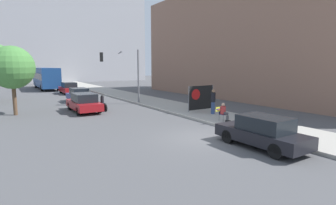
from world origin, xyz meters
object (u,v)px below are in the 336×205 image
object	(u,v)px
car_on_road_nearest	(84,103)
car_on_road_distant	(69,88)
motorcycle_on_road	(102,104)
street_tree_near_curb	(12,68)
protest_banner	(201,98)
traffic_light_pole	(124,66)
jogger_on_sidewalk	(213,101)
seated_protester	(224,112)
parked_car_curbside	(262,132)
car_on_road_midblock	(79,95)
city_bus_on_road	(46,77)

from	to	relation	value
car_on_road_nearest	car_on_road_distant	bearing A→B (deg)	82.20
motorcycle_on_road	street_tree_near_curb	size ratio (longest dim) A/B	0.44
protest_banner	traffic_light_pole	world-z (taller)	traffic_light_pole
traffic_light_pole	street_tree_near_curb	world-z (taller)	traffic_light_pole
jogger_on_sidewalk	seated_protester	bearing A→B (deg)	56.53
car_on_road_distant	street_tree_near_curb	xyz separation A→B (m)	(-6.84, -13.86, 2.80)
parked_car_curbside	car_on_road_midblock	bearing A→B (deg)	98.82
seated_protester	jogger_on_sidewalk	world-z (taller)	jogger_on_sidewalk
protest_banner	traffic_light_pole	bearing A→B (deg)	113.91
car_on_road_midblock	car_on_road_distant	xyz separation A→B (m)	(0.96, 9.06, 0.04)
car_on_road_nearest	city_bus_on_road	xyz separation A→B (m)	(0.60, 24.59, 1.20)
traffic_light_pole	parked_car_curbside	world-z (taller)	traffic_light_pole
traffic_light_pole	car_on_road_midblock	distance (m)	5.98
protest_banner	jogger_on_sidewalk	bearing A→B (deg)	-96.39
protest_banner	car_on_road_midblock	size ratio (longest dim) A/B	0.59
traffic_light_pole	city_bus_on_road	world-z (taller)	traffic_light_pole
jogger_on_sidewalk	car_on_road_nearest	bearing A→B (deg)	-50.34
seated_protester	motorcycle_on_road	bearing A→B (deg)	125.17
seated_protester	street_tree_near_curb	size ratio (longest dim) A/B	0.23
city_bus_on_road	motorcycle_on_road	xyz separation A→B (m)	(0.90, -24.64, -1.40)
car_on_road_nearest	city_bus_on_road	size ratio (longest dim) A/B	0.40
protest_banner	seated_protester	bearing A→B (deg)	-108.46
jogger_on_sidewalk	motorcycle_on_road	size ratio (longest dim) A/B	0.81
city_bus_on_road	street_tree_near_curb	world-z (taller)	street_tree_near_curb
city_bus_on_road	jogger_on_sidewalk	bearing A→B (deg)	-77.68
jogger_on_sidewalk	motorcycle_on_road	distance (m)	9.24
car_on_road_nearest	city_bus_on_road	bearing A→B (deg)	88.61
car_on_road_nearest	car_on_road_distant	world-z (taller)	car_on_road_distant
protest_banner	car_on_road_midblock	distance (m)	13.27
seated_protester	jogger_on_sidewalk	distance (m)	2.52
protest_banner	city_bus_on_road	bearing A→B (deg)	103.29
jogger_on_sidewalk	car_on_road_nearest	xyz separation A→B (m)	(-7.51, 7.05, -0.35)
parked_car_curbside	motorcycle_on_road	distance (m)	14.14
protest_banner	street_tree_near_curb	world-z (taller)	street_tree_near_curb
car_on_road_midblock	street_tree_near_curb	bearing A→B (deg)	-140.73
car_on_road_distant	seated_protester	bearing A→B (deg)	-79.95
seated_protester	car_on_road_nearest	distance (m)	11.28
street_tree_near_curb	traffic_light_pole	bearing A→B (deg)	4.61
jogger_on_sidewalk	parked_car_curbside	bearing A→B (deg)	57.29
seated_protester	traffic_light_pole	size ratio (longest dim) A/B	0.23
seated_protester	traffic_light_pole	bearing A→B (deg)	107.29
car_on_road_nearest	motorcycle_on_road	distance (m)	1.51
car_on_road_midblock	street_tree_near_curb	xyz separation A→B (m)	(-5.88, -4.81, 2.84)
jogger_on_sidewalk	city_bus_on_road	world-z (taller)	city_bus_on_road
city_bus_on_road	traffic_light_pole	bearing A→B (deg)	-80.46
parked_car_curbside	car_on_road_nearest	world-z (taller)	car_on_road_nearest
street_tree_near_curb	parked_car_curbside	bearing A→B (deg)	-59.43
car_on_road_nearest	street_tree_near_curb	world-z (taller)	street_tree_near_curb
car_on_road_nearest	car_on_road_midblock	size ratio (longest dim) A/B	1.12
street_tree_near_curb	car_on_road_nearest	bearing A→B (deg)	-15.01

